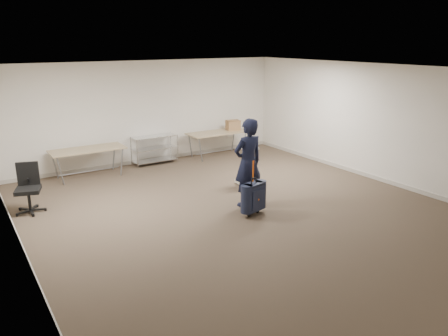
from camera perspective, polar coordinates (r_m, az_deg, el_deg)
ground at (r=8.85m, az=2.23°, el=-5.68°), size 9.00×9.00×0.00m
room_shell at (r=9.92m, az=-2.33°, el=-2.88°), size 8.00×9.00×9.00m
folding_table_left at (r=11.34m, az=-17.39°, el=2.15°), size 1.80×0.75×0.73m
folding_table_right at (r=12.82m, az=-0.84°, el=4.50°), size 1.80×0.75×0.73m
wire_shelf at (r=12.23m, az=-9.05°, el=2.56°), size 1.22×0.47×0.80m
person at (r=8.90m, az=3.15°, el=0.68°), size 0.68×0.45×1.83m
suitcase at (r=8.55m, az=3.88°, el=-3.78°), size 0.45×0.32×1.11m
office_chair at (r=9.56m, az=-24.08°, el=-3.54°), size 0.60×0.60×0.99m
equipment_cart at (r=10.37m, az=3.30°, el=-0.91°), size 0.54×0.54×0.92m
cardboard_box at (r=13.08m, az=1.19°, el=5.62°), size 0.44×0.36×0.29m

